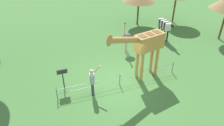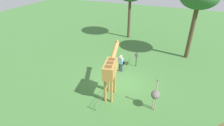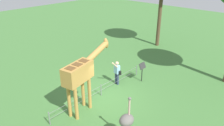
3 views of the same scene
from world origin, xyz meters
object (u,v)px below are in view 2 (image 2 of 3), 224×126
at_px(giraffe, 111,68).
at_px(ostrich, 156,95).
at_px(info_sign, 136,57).
at_px(visitor, 121,62).

xyz_separation_m(giraffe, ostrich, (-0.32, -3.17, -1.01)).
height_order(giraffe, ostrich, giraffe).
relative_size(ostrich, info_sign, 1.70).
distance_m(giraffe, info_sign, 4.76).
height_order(visitor, ostrich, ostrich).
relative_size(visitor, ostrich, 0.76).
relative_size(giraffe, info_sign, 2.76).
bearing_deg(ostrich, info_sign, 28.32).
height_order(giraffe, info_sign, giraffe).
distance_m(ostrich, info_sign, 5.56).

